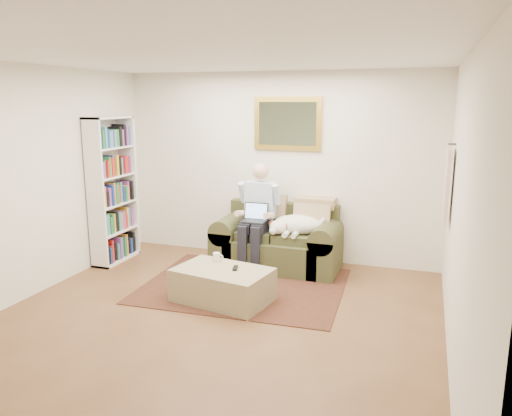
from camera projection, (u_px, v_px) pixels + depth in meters
The scene contains 12 objects.
room_shell at pixel (216, 193), 4.97m from camera, with size 4.51×5.00×2.61m.
rug at pixel (244, 285), 6.07m from camera, with size 2.37×1.89×0.01m, color #2E2112.
sofa at pixel (277, 246), 6.70m from camera, with size 1.66×0.84×1.00m.
seated_man at pixel (256, 218), 6.56m from camera, with size 0.55×0.78×1.40m, color #8CB0D8, non-canonical shape.
laptop at pixel (255, 216), 6.49m from camera, with size 0.32×0.25×0.23m.
sleeping_dog at pixel (298, 225), 6.46m from camera, with size 0.68×0.43×0.25m, color white, non-canonical shape.
ottoman at pixel (223, 285), 5.57m from camera, with size 1.04×0.66×0.38m, color tan.
coffee_mug at pixel (217, 257), 5.79m from camera, with size 0.08×0.08×0.10m, color white.
tv_remote at pixel (235, 268), 5.53m from camera, with size 0.05×0.15×0.02m, color black.
bookshelf at pixel (112, 190), 6.85m from camera, with size 0.28×0.80×2.00m, color white, non-canonical shape.
wall_mirror at pixel (287, 124), 6.76m from camera, with size 0.94×0.04×0.72m.
hanging_shirt at pixel (447, 181), 5.42m from camera, with size 0.06×0.52×0.90m, color beige, non-canonical shape.
Camera 1 is at (1.96, -4.14, 2.20)m, focal length 35.00 mm.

